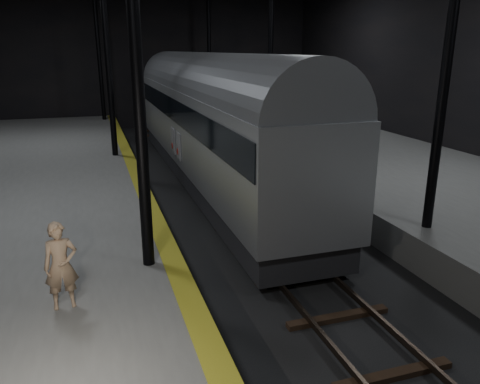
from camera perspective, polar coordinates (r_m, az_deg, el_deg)
name	(u,v)px	position (r m, az deg, el deg)	size (l,w,h in m)	color
ground	(249,226)	(15.76, 1.13, -4.12)	(44.00, 44.00, 0.00)	black
platform_left	(2,238)	(15.07, -27.05, -5.05)	(9.00, 43.80, 1.00)	#565654
platform_right	(436,191)	(19.27, 22.74, 0.06)	(9.00, 43.80, 1.00)	#565654
tactile_strip	(150,207)	(14.74, -10.89, -1.80)	(0.50, 43.80, 0.01)	olive
track	(249,224)	(15.74, 1.13, -3.89)	(2.40, 43.00, 0.24)	#3F3328
train	(209,115)	(20.00, -3.86, 9.36)	(3.04, 20.33, 5.43)	#9B9EA2
woman	(61,266)	(9.37, -20.99, -8.39)	(0.62, 0.41, 1.69)	#987A5D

